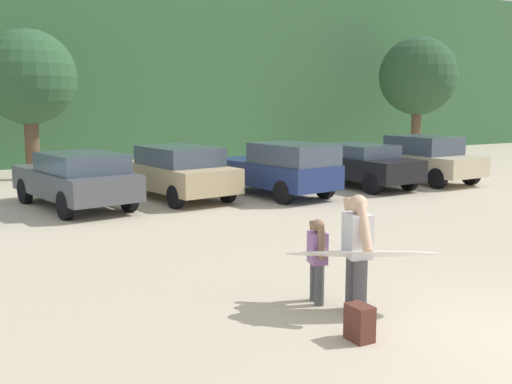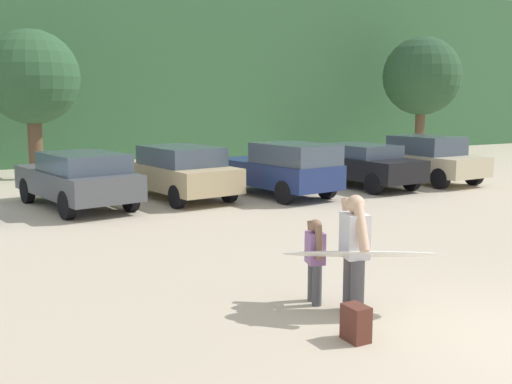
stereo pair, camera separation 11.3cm
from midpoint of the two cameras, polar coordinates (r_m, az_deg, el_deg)
The scene contains 12 objects.
hillside_ridge at distance 33.58m, azimuth -17.96°, elevation 11.04°, with size 108.00×12.00×8.98m, color #38663D.
tree_left at distance 23.47m, azimuth -20.15°, elevation 10.01°, with size 3.37×3.37×5.38m.
tree_ridge_back at distance 31.82m, azimuth 15.39°, elevation 10.41°, with size 3.86×3.86×5.96m.
parked_car_dark_gray at distance 17.02m, azimuth -16.17°, elevation 1.28°, with size 2.61×4.79×1.52m.
parked_car_tan at distance 17.96m, azimuth -6.99°, elevation 1.96°, with size 2.40×4.41×1.55m.
parked_car_navy at distance 18.27m, azimuth 2.61°, elevation 2.25°, with size 2.38×4.36×1.63m.
parked_car_black at distance 20.51m, azimuth 10.22°, elevation 2.60°, with size 2.07×4.17×1.42m.
parked_car_champagne at distance 22.17m, azimuth 15.85°, elevation 3.06°, with size 2.12×4.19×1.63m.
person_adult at distance 8.41m, azimuth 9.60°, elevation -5.13°, with size 0.41×0.87×1.66m.
person_child at distance 8.82m, azimuth 5.93°, elevation -6.01°, with size 0.30×0.55×1.24m.
surfboard_white at distance 8.47m, azimuth 10.15°, elevation -5.74°, with size 2.15×1.56×0.27m.
backpack_dropped at distance 7.70m, azimuth 9.78°, elevation -12.02°, with size 0.24×0.34×0.45m.
Camera 2 is at (-6.31, -4.56, 2.95)m, focal length 42.65 mm.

